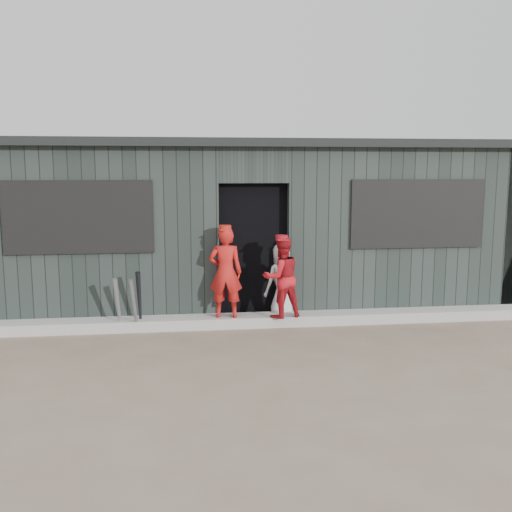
{
  "coord_description": "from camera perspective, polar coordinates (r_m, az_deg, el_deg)",
  "views": [
    {
      "loc": [
        -0.97,
        -5.96,
        2.19
      ],
      "look_at": [
        0.0,
        1.8,
        1.0
      ],
      "focal_mm": 40.0,
      "sensor_mm": 36.0,
      "label": 1
    }
  ],
  "objects": [
    {
      "name": "bat_left",
      "position": [
        7.88,
        -13.64,
        -4.81
      ],
      "size": [
        0.1,
        0.32,
        0.78
      ],
      "primitive_type": "cone",
      "rotation": [
        0.32,
        0.0,
        -0.11
      ],
      "color": "gray",
      "rests_on": "ground"
    },
    {
      "name": "ground",
      "position": [
        6.43,
        2.02,
        -11.29
      ],
      "size": [
        80.0,
        80.0,
        0.0
      ],
      "primitive_type": "plane",
      "color": "brown",
      "rests_on": "ground"
    },
    {
      "name": "bat_mid",
      "position": [
        7.82,
        -12.09,
        -4.91
      ],
      "size": [
        0.14,
        0.27,
        0.77
      ],
      "primitive_type": "cone",
      "rotation": [
        0.25,
        0.0,
        -0.28
      ],
      "color": "slate",
      "rests_on": "ground"
    },
    {
      "name": "bat_right",
      "position": [
        7.94,
        -11.58,
        -4.4
      ],
      "size": [
        0.07,
        0.3,
        0.84
      ],
      "primitive_type": "cone",
      "rotation": [
        0.27,
        0.0,
        -0.01
      ],
      "color": "black",
      "rests_on": "ground"
    },
    {
      "name": "player_grey_back",
      "position": [
        8.35,
        2.7,
        -2.55
      ],
      "size": [
        0.66,
        0.56,
        1.14
      ],
      "primitive_type": "imported",
      "rotation": [
        0.0,
        0.0,
        3.56
      ],
      "color": "silver",
      "rests_on": "ground"
    },
    {
      "name": "dugout",
      "position": [
        9.56,
        -1.27,
        3.23
      ],
      "size": [
        8.3,
        3.3,
        2.62
      ],
      "color": "black",
      "rests_on": "ground"
    },
    {
      "name": "player_red_left",
      "position": [
        7.88,
        -3.07,
        -1.66
      ],
      "size": [
        0.49,
        0.35,
        1.26
      ],
      "primitive_type": "imported",
      "rotation": [
        0.0,
        0.0,
        3.05
      ],
      "color": "red",
      "rests_on": "curb"
    },
    {
      "name": "player_red_right",
      "position": [
        7.9,
        2.56,
        -2.14
      ],
      "size": [
        0.64,
        0.56,
        1.13
      ],
      "primitive_type": "imported",
      "rotation": [
        0.0,
        0.0,
        3.41
      ],
      "color": "#B0151D",
      "rests_on": "curb"
    },
    {
      "name": "curb",
      "position": [
        8.13,
        -0.02,
        -6.44
      ],
      "size": [
        8.0,
        0.36,
        0.15
      ],
      "primitive_type": "cube",
      "color": "#9C9B97",
      "rests_on": "ground"
    }
  ]
}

